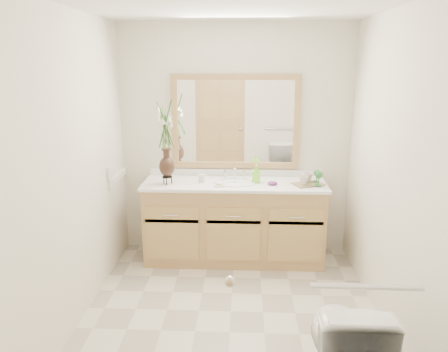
{
  "coord_description": "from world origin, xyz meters",
  "views": [
    {
      "loc": [
        0.09,
        -3.22,
        2.02
      ],
      "look_at": [
        -0.09,
        0.65,
        0.99
      ],
      "focal_mm": 35.0,
      "sensor_mm": 36.0,
      "label": 1
    }
  ],
  "objects_px": {
    "toilet": "(343,345)",
    "soap_bottle": "(256,174)",
    "tumbler": "(202,178)",
    "tray": "(308,184)",
    "flower_vase": "(166,134)"
  },
  "relations": [
    {
      "from": "toilet",
      "to": "soap_bottle",
      "type": "height_order",
      "value": "soap_bottle"
    },
    {
      "from": "flower_vase",
      "to": "soap_bottle",
      "type": "height_order",
      "value": "flower_vase"
    },
    {
      "from": "soap_bottle",
      "to": "tray",
      "type": "distance_m",
      "value": 0.52
    },
    {
      "from": "flower_vase",
      "to": "soap_bottle",
      "type": "bearing_deg",
      "value": 6.56
    },
    {
      "from": "toilet",
      "to": "tumbler",
      "type": "bearing_deg",
      "value": -61.85
    },
    {
      "from": "flower_vase",
      "to": "soap_bottle",
      "type": "xyz_separation_m",
      "value": [
        0.89,
        0.1,
        -0.42
      ]
    },
    {
      "from": "toilet",
      "to": "soap_bottle",
      "type": "relative_size",
      "value": 4.63
    },
    {
      "from": "flower_vase",
      "to": "soap_bottle",
      "type": "distance_m",
      "value": 0.99
    },
    {
      "from": "tumbler",
      "to": "toilet",
      "type": "bearing_deg",
      "value": -61.85
    },
    {
      "from": "toilet",
      "to": "flower_vase",
      "type": "height_order",
      "value": "flower_vase"
    },
    {
      "from": "toilet",
      "to": "tumbler",
      "type": "xyz_separation_m",
      "value": [
        -1.03,
        1.93,
        0.5
      ]
    },
    {
      "from": "toilet",
      "to": "soap_bottle",
      "type": "distance_m",
      "value": 2.09
    },
    {
      "from": "soap_bottle",
      "to": "tray",
      "type": "relative_size",
      "value": 0.57
    },
    {
      "from": "tumbler",
      "to": "soap_bottle",
      "type": "bearing_deg",
      "value": 3.01
    },
    {
      "from": "toilet",
      "to": "soap_bottle",
      "type": "xyz_separation_m",
      "value": [
        -0.48,
        1.96,
        0.54
      ]
    }
  ]
}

